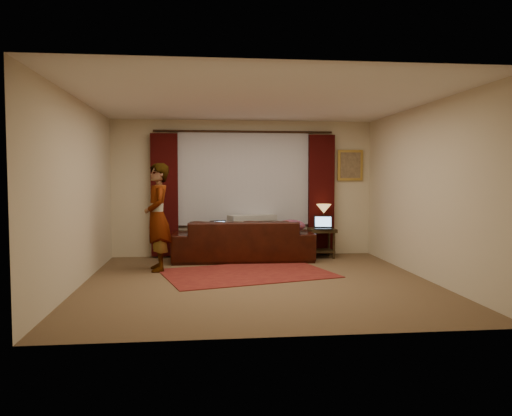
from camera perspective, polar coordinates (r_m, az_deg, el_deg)
The scene contains 20 objects.
floor at distance 7.30m, azimuth 0.24°, elevation -8.49°, with size 5.00×5.00×0.01m, color brown.
ceiling at distance 7.22m, azimuth 0.24°, elevation 12.17°, with size 5.00×5.00×0.02m, color silver.
wall_back at distance 9.63m, azimuth -1.43°, elevation 2.26°, with size 5.00×0.02×2.60m, color beige.
wall_front at distance 4.67m, azimuth 3.68°, elevation 0.86°, with size 5.00×0.02×2.60m, color beige.
wall_left at distance 7.30m, azimuth -19.66°, elevation 1.63°, with size 0.02×5.00×2.60m, color beige.
wall_right at distance 7.83m, azimuth 18.75°, elevation 1.77°, with size 0.02×5.00×2.60m, color beige.
sheer_curtain at distance 9.57m, azimuth -1.40°, elevation 3.44°, with size 2.50×0.05×1.80m, color #A7A6AE.
drape_left at distance 9.52m, azimuth -10.41°, elevation 1.46°, with size 0.50×0.14×2.30m, color black.
drape_right at distance 9.77m, azimuth 7.44°, elevation 1.54°, with size 0.50×0.14×2.30m, color black.
curtain_rod at distance 9.56m, azimuth -1.38°, elevation 8.73°, with size 0.04×0.04×3.40m, color black.
picture_frame at distance 10.00m, azimuth 10.71°, elevation 4.82°, with size 0.50×0.04×0.60m, color #B7923F.
sofa at distance 9.11m, azimuth -1.55°, elevation -2.79°, with size 2.54×1.10×1.02m, color black.
throw_blanket at distance 9.39m, azimuth -0.45°, elevation 0.56°, with size 0.88×0.35×0.10m, color #989690.
clothing_pile at distance 9.06m, azimuth 3.99°, elevation -2.11°, with size 0.53×0.41×0.23m, color brown.
laptop_sofa at distance 8.93m, azimuth -4.09°, elevation -2.22°, with size 0.30×0.33×0.22m, color black, non-canonical shape.
area_rug at distance 7.92m, azimuth -1.03°, elevation -7.46°, with size 2.54×1.69×0.01m, color maroon.
end_table at distance 9.52m, azimuth 7.54°, elevation -3.98°, with size 0.48×0.48×0.55m, color black.
tiffany_lamp at distance 9.54m, azimuth 7.75°, elevation -0.93°, with size 0.28×0.28×0.45m, color #A57E42, non-canonical shape.
laptop_table at distance 9.33m, azimuth 7.71°, elevation -1.67°, with size 0.34×0.37×0.25m, color black, non-canonical shape.
person at distance 8.20m, azimuth -11.18°, elevation -1.03°, with size 0.51×0.51×1.74m, color #989690.
Camera 1 is at (-0.80, -7.10, 1.52)m, focal length 35.00 mm.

